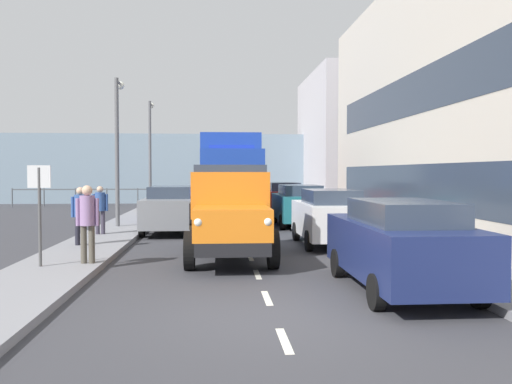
{
  "coord_description": "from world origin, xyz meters",
  "views": [
    {
      "loc": [
        0.91,
        8.27,
        2.25
      ],
      "look_at": [
        -0.47,
        -9.98,
        1.57
      ],
      "focal_mm": 37.74,
      "sensor_mm": 36.0,
      "label": 1
    }
  ],
  "objects": [
    {
      "name": "seawall_railing",
      "position": [
        -0.0,
        -27.45,
        0.92
      ],
      "size": [
        28.08,
        0.08,
        1.2
      ],
      "color": "#4C5156",
      "rests_on": "ground_plane"
    },
    {
      "name": "car_red_kerbside_3",
      "position": [
        -2.57,
        -19.2,
        0.9
      ],
      "size": [
        1.86,
        4.2,
        1.72
      ],
      "color": "#B21E1E",
      "rests_on": "ground_plane"
    },
    {
      "name": "car_navy_kerbside_near",
      "position": [
        -2.57,
        -1.59,
        0.9
      ],
      "size": [
        1.92,
        4.5,
        1.72
      ],
      "color": "navy",
      "rests_on": "ground_plane"
    },
    {
      "name": "lorry_cargo_blue",
      "position": [
        0.27,
        -15.5,
        2.08
      ],
      "size": [
        2.58,
        8.2,
        3.87
      ],
      "color": "#193899",
      "rests_on": "ground_plane"
    },
    {
      "name": "car_grey_oppositeside_0",
      "position": [
        2.57,
        -11.79,
        0.9
      ],
      "size": [
        1.93,
        4.38,
        1.72
      ],
      "color": "slate",
      "rests_on": "ground_plane"
    },
    {
      "name": "road_centreline_markings",
      "position": [
        0.0,
        -8.61,
        0.0
      ],
      "size": [
        0.12,
        31.54,
        0.01
      ],
      "color": "silver",
      "rests_on": "ground_plane"
    },
    {
      "name": "sidewalk_left",
      "position": [
        -4.52,
        -9.94,
        0.07
      ],
      "size": [
        2.0,
        36.23,
        0.15
      ],
      "primitive_type": "cube",
      "color": "gray",
      "rests_on": "ground_plane"
    },
    {
      "name": "sea_horizon",
      "position": [
        0.0,
        -31.05,
        2.5
      ],
      "size": [
        80.0,
        0.8,
        5.0
      ],
      "primitive_type": "cube",
      "color": "gray",
      "rests_on": "ground_plane"
    },
    {
      "name": "street_sign",
      "position": [
        4.8,
        -3.95,
        1.68
      ],
      "size": [
        0.5,
        0.07,
        2.25
      ],
      "color": "#4C4C4C",
      "rests_on": "sidewalk_right"
    },
    {
      "name": "truck_vintage_orange",
      "position": [
        0.54,
        -5.39,
        1.18
      ],
      "size": [
        2.17,
        5.64,
        2.43
      ],
      "color": "black",
      "rests_on": "ground_plane"
    },
    {
      "name": "pedestrian_near_railing",
      "position": [
        4.78,
        -7.45,
        1.13
      ],
      "size": [
        0.53,
        0.34,
        1.67
      ],
      "color": "black",
      "rests_on": "sidewalk_right"
    },
    {
      "name": "pedestrian_with_bag",
      "position": [
        4.8,
        -10.19,
        1.1
      ],
      "size": [
        0.53,
        0.34,
        1.63
      ],
      "color": "#383342",
      "rests_on": "sidewalk_right"
    },
    {
      "name": "sidewalk_right",
      "position": [
        4.52,
        -9.94,
        0.07
      ],
      "size": [
        2.0,
        36.23,
        0.15
      ],
      "primitive_type": "cube",
      "color": "gray",
      "rests_on": "ground_plane"
    },
    {
      "name": "car_teal_kerbside_2",
      "position": [
        -2.57,
        -13.84,
        0.9
      ],
      "size": [
        1.93,
        4.43,
        1.72
      ],
      "color": "#1E6670",
      "rests_on": "ground_plane"
    },
    {
      "name": "lamp_post_far",
      "position": [
        4.64,
        -23.05,
        3.84
      ],
      "size": [
        0.32,
        1.14,
        6.16
      ],
      "color": "#59595B",
      "rests_on": "sidewalk_right"
    },
    {
      "name": "lamp_post_promenade",
      "position": [
        4.7,
        -13.06,
        3.62
      ],
      "size": [
        0.32,
        1.14,
        5.74
      ],
      "color": "#59595B",
      "rests_on": "sidewalk_right"
    },
    {
      "name": "building_far_block",
      "position": [
        -8.68,
        -28.13,
        4.44
      ],
      "size": [
        6.31,
        10.81,
        8.88
      ],
      "color": "#B7B2B7",
      "rests_on": "ground_plane"
    },
    {
      "name": "pedestrian_strolling",
      "position": [
        3.85,
        -4.29,
        1.21
      ],
      "size": [
        0.53,
        0.34,
        1.8
      ],
      "color": "#4C473D",
      "rests_on": "sidewalk_right"
    },
    {
      "name": "car_white_kerbside_1",
      "position": [
        -2.57,
        -7.94,
        0.89
      ],
      "size": [
        1.85,
        3.94,
        1.72
      ],
      "color": "white",
      "rests_on": "ground_plane"
    },
    {
      "name": "ground_plane",
      "position": [
        0.0,
        -9.94,
        0.0
      ],
      "size": [
        80.0,
        80.0,
        0.0
      ],
      "primitive_type": "plane",
      "color": "#38383D"
    }
  ]
}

